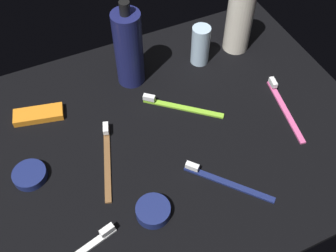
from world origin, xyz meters
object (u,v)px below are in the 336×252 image
Objects in this scene: toothbrush_lime at (178,106)px; deodorant_stick at (200,45)px; snack_bar_orange at (39,115)px; cream_tin_right at (153,211)px; bodywash_bottle at (240,19)px; toothbrush_brown at (107,156)px; toothbrush_pink at (284,106)px; cream_tin_left at (30,175)px; toothbrush_navy at (223,180)px; lotion_bottle at (129,48)px.

deodorant_stick is at bearing 45.79° from toothbrush_lime.
cream_tin_right reaches higher than snack_bar_orange.
bodywash_bottle is 44.85cm from toothbrush_brown.
deodorant_stick is 0.55× the size of toothbrush_pink.
toothbrush_brown is 2.70× the size of cream_tin_left.
toothbrush_navy is 1.37× the size of snack_bar_orange.
toothbrush_pink is 37.72cm from cream_tin_right.
toothbrush_lime is 1.02× the size of toothbrush_navy.
cream_tin_left is at bearing -148.72° from lotion_bottle.
deodorant_stick is (-10.53, -0.90, -3.53)cm from bodywash_bottle.
toothbrush_navy is at bearing -152.88° from toothbrush_pink.
deodorant_stick is 41.69cm from cream_tin_right.
snack_bar_orange is (-49.38, 19.70, 0.14)cm from toothbrush_pink.
toothbrush_brown is 23.27cm from toothbrush_navy.
bodywash_bottle is 1.06× the size of toothbrush_brown.
toothbrush_pink and toothbrush_lime have the same top height.
bodywash_bottle is at bearing 56.26° from toothbrush_navy.
toothbrush_lime and cream_tin_right have the same top height.
cream_tin_right reaches higher than cream_tin_left.
toothbrush_lime is at bearing -6.71° from snack_bar_orange.
snack_bar_orange is 15.12cm from cream_tin_left.
bodywash_bottle is 26.04cm from toothbrush_lime.
toothbrush_brown and toothbrush_pink have the same top height.
toothbrush_lime is at bearing -63.94° from lotion_bottle.
lotion_bottle reaches higher than deodorant_stick.
toothbrush_pink is (27.08, -22.07, -8.66)cm from lotion_bottle.
deodorant_stick is at bearing -3.67° from lotion_bottle.
snack_bar_orange is at bearing 160.43° from toothbrush_lime.
deodorant_stick is 16.43cm from toothbrush_lime.
deodorant_stick is 1.56× the size of cream_tin_right.
snack_bar_orange is (-22.30, -2.37, -8.52)cm from lotion_bottle.
toothbrush_navy is at bearing -26.26° from cream_tin_left.
toothbrush_pink is (9.92, -20.97, -4.31)cm from deodorant_stick.
cream_tin_left is at bearing 137.70° from cream_tin_right.
snack_bar_orange is (-39.45, -1.27, -4.17)cm from deodorant_stick.
toothbrush_brown is 15.32cm from cream_tin_right.
cream_tin_left is at bearing 153.74° from toothbrush_navy.
bodywash_bottle is 1.03× the size of toothbrush_pink.
toothbrush_pink reaches higher than snack_bar_orange.
toothbrush_lime is 25.77cm from cream_tin_right.
deodorant_stick reaches higher than toothbrush_brown.
toothbrush_brown is at bearing -7.38° from cream_tin_left.
bodywash_bottle is 11.14cm from deodorant_stick.
lotion_bottle reaches higher than toothbrush_lime.
toothbrush_lime is at bearing 89.13° from toothbrush_navy.
deodorant_stick is at bearing 51.15° from cream_tin_right.
toothbrush_brown is 15.01cm from cream_tin_left.
cream_tin_right is at bearing -53.78° from snack_bar_orange.
cream_tin_right is at bearing -42.30° from cream_tin_left.
deodorant_stick is at bearing 115.32° from toothbrush_pink.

